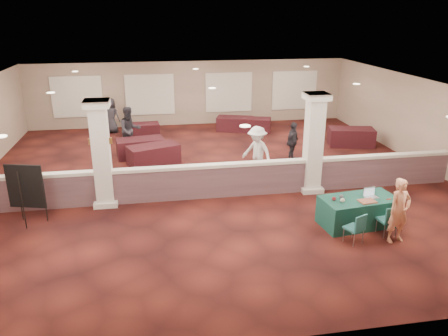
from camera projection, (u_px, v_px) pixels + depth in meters
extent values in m
plane|color=#4B1912|center=(213.00, 179.00, 15.23)|extent=(16.00, 16.00, 0.00)
cube|color=#7F6D58|center=(190.00, 93.00, 22.10)|extent=(16.00, 0.04, 3.20)
cube|color=#7F6D58|center=(282.00, 263.00, 7.27)|extent=(16.00, 0.04, 3.20)
cube|color=#7F6D58|center=(429.00, 125.00, 15.96)|extent=(0.04, 16.00, 3.20)
cube|color=white|center=(212.00, 88.00, 14.14)|extent=(16.00, 16.00, 0.02)
cube|color=#51373D|center=(220.00, 182.00, 13.67)|extent=(15.60, 0.20, 1.00)
cube|color=beige|center=(220.00, 165.00, 13.48)|extent=(15.60, 0.28, 0.10)
cube|color=beige|center=(102.00, 154.00, 12.74)|extent=(0.50, 0.50, 3.20)
cube|color=beige|center=(106.00, 202.00, 13.26)|extent=(0.70, 0.70, 0.16)
cube|color=beige|center=(97.00, 103.00, 12.23)|extent=(0.72, 0.72, 0.20)
cube|color=beige|center=(313.00, 144.00, 13.77)|extent=(0.50, 0.50, 3.20)
cube|color=beige|center=(310.00, 188.00, 14.29)|extent=(0.70, 0.70, 0.16)
cube|color=beige|center=(317.00, 96.00, 13.26)|extent=(0.72, 0.72, 0.20)
cylinder|color=brown|center=(90.00, 142.00, 12.56)|extent=(0.12, 0.12, 0.18)
cylinder|color=white|center=(90.00, 142.00, 12.56)|extent=(0.09, 0.09, 0.10)
cylinder|color=brown|center=(110.00, 141.00, 12.65)|extent=(0.12, 0.12, 0.18)
cylinder|color=white|center=(110.00, 141.00, 12.65)|extent=(0.09, 0.09, 0.10)
cube|color=#103B32|center=(358.00, 211.00, 11.92)|extent=(2.15, 1.25, 0.79)
cube|color=#1C5453|center=(387.00, 220.00, 11.36)|extent=(0.46, 0.46, 0.06)
cube|color=#1C5453|center=(393.00, 215.00, 11.10)|extent=(0.41, 0.08, 0.41)
cylinder|color=gray|center=(384.00, 232.00, 11.23)|extent=(0.02, 0.02, 0.39)
cylinder|color=gray|center=(396.00, 230.00, 11.32)|extent=(0.02, 0.02, 0.39)
cylinder|color=gray|center=(376.00, 225.00, 11.55)|extent=(0.02, 0.02, 0.39)
cylinder|color=gray|center=(388.00, 224.00, 11.64)|extent=(0.02, 0.02, 0.39)
cube|color=#1C5453|center=(354.00, 228.00, 10.97)|extent=(0.54, 0.54, 0.05)
cube|color=#1C5453|center=(361.00, 223.00, 10.75)|extent=(0.38, 0.20, 0.39)
cylinder|color=gray|center=(354.00, 240.00, 10.83)|extent=(0.03, 0.03, 0.37)
cylinder|color=gray|center=(363.00, 237.00, 11.00)|extent=(0.03, 0.03, 0.37)
cylinder|color=gray|center=(343.00, 235.00, 11.09)|extent=(0.03, 0.03, 0.37)
cylinder|color=gray|center=(352.00, 231.00, 11.27)|extent=(0.03, 0.03, 0.37)
cube|color=black|center=(25.00, 186.00, 11.67)|extent=(1.00, 0.32, 1.23)
cylinder|color=black|center=(19.00, 193.00, 12.02)|extent=(0.04, 0.04, 1.64)
cylinder|color=black|center=(44.00, 194.00, 11.95)|extent=(0.04, 0.04, 1.64)
cylinder|color=black|center=(22.00, 201.00, 11.54)|extent=(0.04, 0.04, 1.64)
imported|color=#F5846A|center=(399.00, 211.00, 10.90)|extent=(0.67, 0.51, 1.69)
cube|color=black|center=(140.00, 148.00, 17.49)|extent=(1.96, 1.20, 0.75)
cube|color=black|center=(154.00, 155.00, 16.59)|extent=(2.09, 1.54, 0.76)
cube|color=black|center=(351.00, 137.00, 18.91)|extent=(2.07, 1.36, 0.77)
cube|color=black|center=(141.00, 131.00, 20.07)|extent=(1.72, 0.96, 0.67)
cube|color=black|center=(235.00, 124.00, 21.28)|extent=(1.89, 1.37, 0.69)
cube|color=black|center=(253.00, 125.00, 21.15)|extent=(1.83, 1.33, 0.67)
imported|color=black|center=(130.00, 130.00, 17.78)|extent=(1.04, 0.80, 1.92)
imported|color=#BABBB6|center=(257.00, 152.00, 15.20)|extent=(1.15, 1.25, 1.83)
imported|color=black|center=(293.00, 142.00, 16.89)|extent=(0.93, 0.95, 1.54)
imported|color=black|center=(111.00, 116.00, 20.82)|extent=(0.93, 0.78, 1.66)
cube|color=#BCBCC1|center=(371.00, 197.00, 11.82)|extent=(0.38, 0.29, 0.02)
cube|color=#BCBCC1|center=(369.00, 191.00, 11.88)|extent=(0.35, 0.05, 0.24)
cube|color=#B0BFD3|center=(369.00, 192.00, 11.88)|extent=(0.32, 0.04, 0.20)
cube|color=#C74B1F|center=(367.00, 201.00, 11.55)|extent=(0.47, 0.37, 0.03)
sphere|color=#F0E2C5|center=(343.00, 200.00, 11.51)|extent=(0.12, 0.12, 0.12)
sphere|color=maroon|center=(334.00, 199.00, 11.61)|extent=(0.11, 0.11, 0.11)
sphere|color=#434348|center=(341.00, 196.00, 11.75)|extent=(0.11, 0.11, 0.11)
cube|color=red|center=(389.00, 199.00, 11.69)|extent=(0.13, 0.05, 0.01)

